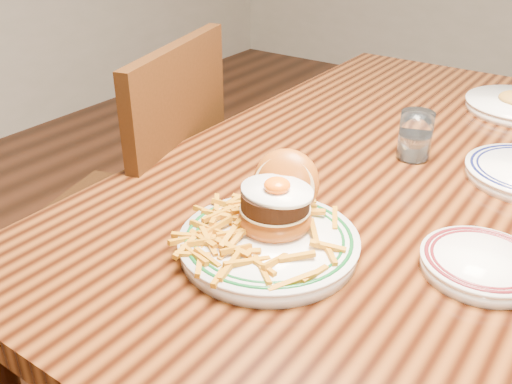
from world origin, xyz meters
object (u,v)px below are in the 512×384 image
Objects in this scene: main_plate at (272,226)px; chair_left at (142,211)px; side_plate at (482,263)px; table at (377,197)px.

chair_left is at bearing 139.88° from main_plate.
side_plate is at bearing -22.27° from chair_left.
main_plate reaches higher than side_plate.
main_plate is at bearing -37.82° from chair_left.
main_plate is at bearing -91.67° from table.
chair_left is 0.90m from side_plate.
table is 0.42m from side_plate.
main_plate is at bearing -151.95° from side_plate.
main_plate is 1.67× the size of side_plate.
main_plate reaches higher than table.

